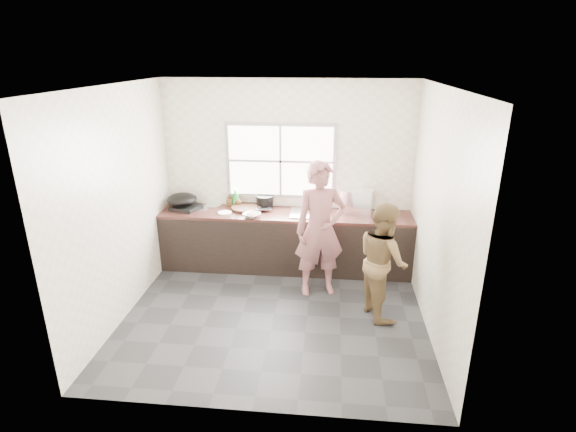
# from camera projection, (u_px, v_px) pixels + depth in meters

# --- Properties ---
(floor) EXTENTS (3.60, 3.20, 0.01)m
(floor) POSITION_uv_depth(u_px,v_px,m) (275.00, 314.00, 5.51)
(floor) COLOR #2A2A2C
(floor) RESTS_ON ground
(ceiling) EXTENTS (3.60, 3.20, 0.01)m
(ceiling) POSITION_uv_depth(u_px,v_px,m) (272.00, 85.00, 4.59)
(ceiling) COLOR silver
(ceiling) RESTS_ON wall_back
(wall_back) EXTENTS (3.60, 0.01, 2.70)m
(wall_back) POSITION_uv_depth(u_px,v_px,m) (288.00, 174.00, 6.55)
(wall_back) COLOR silver
(wall_back) RESTS_ON ground
(wall_left) EXTENTS (0.01, 3.20, 2.70)m
(wall_left) POSITION_uv_depth(u_px,v_px,m) (120.00, 205.00, 5.22)
(wall_left) COLOR beige
(wall_left) RESTS_ON ground
(wall_right) EXTENTS (0.01, 3.20, 2.70)m
(wall_right) POSITION_uv_depth(u_px,v_px,m) (438.00, 216.00, 4.88)
(wall_right) COLOR beige
(wall_right) RESTS_ON ground
(wall_front) EXTENTS (3.60, 0.01, 2.70)m
(wall_front) POSITION_uv_depth(u_px,v_px,m) (247.00, 277.00, 3.55)
(wall_front) COLOR silver
(wall_front) RESTS_ON ground
(cabinet) EXTENTS (3.60, 0.62, 0.82)m
(cabinet) POSITION_uv_depth(u_px,v_px,m) (286.00, 242.00, 6.58)
(cabinet) COLOR black
(cabinet) RESTS_ON floor
(countertop) EXTENTS (3.60, 0.64, 0.04)m
(countertop) POSITION_uv_depth(u_px,v_px,m) (285.00, 214.00, 6.43)
(countertop) COLOR #3B1D18
(countertop) RESTS_ON cabinet
(sink) EXTENTS (0.55, 0.45, 0.02)m
(sink) POSITION_uv_depth(u_px,v_px,m) (310.00, 214.00, 6.39)
(sink) COLOR silver
(sink) RESTS_ON countertop
(faucet) EXTENTS (0.02, 0.02, 0.30)m
(faucet) POSITION_uv_depth(u_px,v_px,m) (311.00, 200.00, 6.53)
(faucet) COLOR silver
(faucet) RESTS_ON countertop
(window_frame) EXTENTS (1.60, 0.05, 1.10)m
(window_frame) POSITION_uv_depth(u_px,v_px,m) (281.00, 161.00, 6.48)
(window_frame) COLOR #9EA0A5
(window_frame) RESTS_ON wall_back
(window_glazing) EXTENTS (1.50, 0.01, 1.00)m
(window_glazing) POSITION_uv_depth(u_px,v_px,m) (280.00, 161.00, 6.46)
(window_glazing) COLOR white
(window_glazing) RESTS_ON window_frame
(woman) EXTENTS (0.69, 0.53, 1.66)m
(woman) POSITION_uv_depth(u_px,v_px,m) (320.00, 234.00, 5.76)
(woman) COLOR #A66366
(woman) RESTS_ON floor
(person_side) EXTENTS (0.74, 0.83, 1.42)m
(person_side) POSITION_uv_depth(u_px,v_px,m) (383.00, 260.00, 5.31)
(person_side) COLOR brown
(person_side) RESTS_ON floor
(cutting_board) EXTENTS (0.45, 0.45, 0.04)m
(cutting_board) POSITION_uv_depth(u_px,v_px,m) (246.00, 208.00, 6.57)
(cutting_board) COLOR black
(cutting_board) RESTS_ON countertop
(cleaver) EXTENTS (0.23, 0.14, 0.01)m
(cleaver) POSITION_uv_depth(u_px,v_px,m) (264.00, 209.00, 6.47)
(cleaver) COLOR #B7BABE
(cleaver) RESTS_ON cutting_board
(bowl_mince) EXTENTS (0.30, 0.30, 0.06)m
(bowl_mince) POSITION_uv_depth(u_px,v_px,m) (252.00, 215.00, 6.26)
(bowl_mince) COLOR silver
(bowl_mince) RESTS_ON countertop
(bowl_crabs) EXTENTS (0.22, 0.22, 0.06)m
(bowl_crabs) POSITION_uv_depth(u_px,v_px,m) (322.00, 210.00, 6.46)
(bowl_crabs) COLOR white
(bowl_crabs) RESTS_ON countertop
(bowl_held) EXTENTS (0.19, 0.19, 0.06)m
(bowl_held) POSITION_uv_depth(u_px,v_px,m) (322.00, 218.00, 6.17)
(bowl_held) COLOR white
(bowl_held) RESTS_ON countertop
(black_pot) EXTENTS (0.31, 0.31, 0.18)m
(black_pot) POSITION_uv_depth(u_px,v_px,m) (265.00, 202.00, 6.64)
(black_pot) COLOR black
(black_pot) RESTS_ON countertop
(plate_food) EXTENTS (0.24, 0.24, 0.02)m
(plate_food) POSITION_uv_depth(u_px,v_px,m) (225.00, 213.00, 6.41)
(plate_food) COLOR white
(plate_food) RESTS_ON countertop
(bottle_green) EXTENTS (0.14, 0.14, 0.29)m
(bottle_green) POSITION_uv_depth(u_px,v_px,m) (236.00, 197.00, 6.66)
(bottle_green) COLOR #2B8434
(bottle_green) RESTS_ON countertop
(bottle_brown_tall) EXTENTS (0.08, 0.08, 0.17)m
(bottle_brown_tall) POSITION_uv_depth(u_px,v_px,m) (229.00, 201.00, 6.69)
(bottle_brown_tall) COLOR #442B11
(bottle_brown_tall) RESTS_ON countertop
(bottle_brown_short) EXTENTS (0.15, 0.15, 0.15)m
(bottle_brown_short) POSITION_uv_depth(u_px,v_px,m) (238.00, 201.00, 6.68)
(bottle_brown_short) COLOR #432A10
(bottle_brown_short) RESTS_ON countertop
(glass_jar) EXTENTS (0.08, 0.08, 0.10)m
(glass_jar) POSITION_uv_depth(u_px,v_px,m) (228.00, 203.00, 6.71)
(glass_jar) COLOR silver
(glass_jar) RESTS_ON countertop
(burner) EXTENTS (0.45, 0.45, 0.05)m
(burner) POSITION_uv_depth(u_px,v_px,m) (186.00, 207.00, 6.58)
(burner) COLOR black
(burner) RESTS_ON countertop
(wok) EXTENTS (0.55, 0.55, 0.17)m
(wok) POSITION_uv_depth(u_px,v_px,m) (182.00, 199.00, 6.57)
(wok) COLOR black
(wok) RESTS_ON burner
(dish_rack) EXTENTS (0.50, 0.39, 0.33)m
(dish_rack) POSITION_uv_depth(u_px,v_px,m) (357.00, 201.00, 6.42)
(dish_rack) COLOR white
(dish_rack) RESTS_ON countertop
(pot_lid_left) EXTENTS (0.30, 0.30, 0.01)m
(pot_lid_left) POSITION_uv_depth(u_px,v_px,m) (200.00, 208.00, 6.62)
(pot_lid_left) COLOR #B8BABF
(pot_lid_left) RESTS_ON countertop
(pot_lid_right) EXTENTS (0.31, 0.31, 0.01)m
(pot_lid_right) POSITION_uv_depth(u_px,v_px,m) (213.00, 205.00, 6.74)
(pot_lid_right) COLOR silver
(pot_lid_right) RESTS_ON countertop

